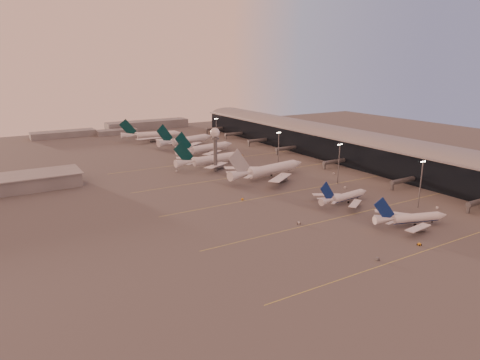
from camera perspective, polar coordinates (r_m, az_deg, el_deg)
ground at (r=194.12m, az=12.21°, el=-6.52°), size 700.00×700.00×0.00m
taxiway_markings at (r=252.57m, az=8.60°, el=-1.17°), size 180.00×185.25×0.02m
terminal at (r=340.17m, az=13.09°, el=4.70°), size 57.00×362.00×23.04m
hangar at (r=278.19m, az=-28.82°, el=-0.48°), size 82.00×27.00×8.50m
radar_tower at (r=286.36m, az=-3.33°, el=5.25°), size 6.40×6.40×31.10m
mast_a at (r=231.99m, az=22.97°, el=-0.22°), size 3.60×0.56×25.00m
mast_b at (r=264.66m, az=13.05°, el=2.43°), size 3.60×0.56×25.00m
mast_c at (r=302.72m, az=5.17°, el=4.37°), size 3.60×0.56×25.00m
mast_d at (r=377.14m, az=-3.18°, el=6.59°), size 3.60×0.56×25.00m
distant_horizon at (r=477.53m, az=-15.16°, el=6.75°), size 165.00×37.50×9.00m
narrowbody_near at (r=208.07m, az=21.82°, el=-4.92°), size 36.54×28.71×14.73m
narrowbody_mid at (r=230.13m, az=13.75°, el=-2.35°), size 36.66×29.14×14.33m
widebody_white at (r=273.21m, az=3.78°, el=1.08°), size 63.13×50.20×22.34m
greentail_a at (r=304.59m, az=-4.01°, el=2.52°), size 56.34×45.25×20.51m
greentail_b at (r=345.91m, az=-4.58°, el=4.07°), size 56.13×44.91×20.59m
greentail_c at (r=381.11m, az=-7.17°, el=5.09°), size 58.97×47.01×21.90m
greentail_d at (r=417.00m, az=-11.62°, el=5.76°), size 57.56×46.06×21.11m
gsv_truck_a at (r=170.02m, az=17.98°, el=-9.76°), size 5.87×2.52×2.31m
gsv_tug_near at (r=188.71m, az=22.79°, el=-7.92°), size 2.14×3.31×0.91m
gsv_catering_a at (r=237.83m, az=24.89°, el=-3.03°), size 4.91×2.56×3.91m
gsv_tug_mid at (r=197.87m, az=7.84°, el=-5.72°), size 3.84×3.53×0.94m
gsv_truck_b at (r=257.62m, az=13.92°, el=-0.85°), size 6.32×4.16×2.40m
gsv_truck_c at (r=229.55m, az=0.36°, el=-2.42°), size 5.15×4.42×2.04m
gsv_catering_b at (r=288.45m, az=12.40°, el=1.12°), size 5.13×3.73×3.85m
gsv_tug_far at (r=281.27m, az=1.26°, el=0.83°), size 4.16×4.68×1.15m
gsv_truck_d at (r=291.90m, az=-8.52°, el=1.31°), size 3.13×5.66×2.16m
gsv_tug_hangar at (r=337.38m, az=0.26°, el=3.29°), size 4.05×3.26×1.01m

